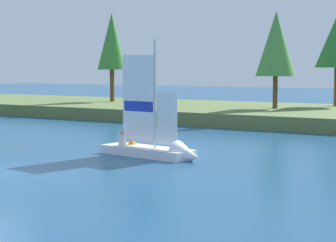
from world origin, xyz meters
The scene contains 4 objects.
shore_bank centered at (0.00, 26.42, 0.44)m, with size 80.00×14.36×0.88m, color #5B703D.
shoreline_tree_left centered at (-15.57, 27.43, 6.04)m, with size 2.51×2.51×7.65m.
shoreline_tree_midleft centered at (0.09, 26.03, 5.46)m, with size 2.84×2.84×6.91m.
sailboat centered at (2.86, 6.61, 0.36)m, with size 5.01×1.92×5.33m.
Camera 1 is at (16.12, -14.13, 3.68)m, focal length 63.76 mm.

